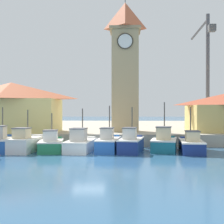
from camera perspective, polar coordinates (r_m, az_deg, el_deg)
ground_plane at (r=24.64m, az=-4.29°, el=-8.31°), size 300.00×300.00×0.00m
quay_wharf at (r=51.56m, az=-0.63°, el=-3.07°), size 120.00×40.00×1.24m
fishing_boat_far_left at (r=29.76m, az=-19.70°, el=-5.29°), size 2.51×4.82×3.96m
fishing_boat_left_outer at (r=28.91m, az=-15.60°, el=-5.48°), size 2.51×4.52×3.73m
fishing_boat_left_inner at (r=28.58m, az=-11.05°, el=-5.76°), size 2.64×4.59×3.42m
fishing_boat_mid_left at (r=28.23m, az=-5.75°, el=-5.77°), size 2.56×5.25×3.85m
fishing_boat_center at (r=28.08m, az=-0.67°, el=-5.68°), size 2.21×4.91×4.11m
fishing_boat_mid_right at (r=27.61m, az=3.49°, el=-5.75°), size 2.52×4.65×3.98m
fishing_boat_right_inner at (r=28.64m, az=9.49°, el=-5.58°), size 2.84×4.46×4.43m
fishing_boat_right_outer at (r=28.36m, az=14.30°, el=-5.80°), size 2.37×5.20×3.97m
clock_tower at (r=36.35m, az=2.42°, el=8.92°), size 3.51×3.51×16.47m
warehouse_left at (r=37.08m, az=-17.95°, el=0.95°), size 10.92×6.03×5.59m
port_crane_near at (r=49.06m, az=17.05°, el=4.97°), size 2.32×7.89×16.83m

